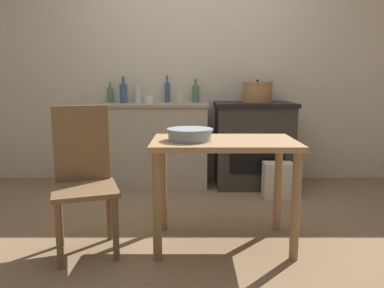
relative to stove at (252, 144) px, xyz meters
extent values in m
plane|color=#896B4C|center=(-0.64, -1.26, -0.45)|extent=(14.00, 14.00, 0.00)
cube|color=beige|center=(-0.64, 0.33, 0.83)|extent=(8.00, 0.07, 2.55)
cube|color=#B2A893|center=(-1.08, 0.04, -0.02)|extent=(1.18, 0.51, 0.84)
cube|color=gray|center=(-1.08, 0.04, 0.41)|extent=(1.21, 0.54, 0.03)
cube|color=#38332D|center=(0.00, 0.00, -0.02)|extent=(0.78, 0.58, 0.85)
cube|color=black|center=(0.00, 0.00, 0.42)|extent=(0.82, 0.62, 0.04)
cube|color=black|center=(0.00, -0.29, -0.07)|extent=(0.54, 0.01, 0.35)
cube|color=#A87F56|center=(-0.44, -1.48, 0.26)|extent=(0.95, 0.58, 0.03)
cylinder|color=#97724E|center=(-0.86, -1.72, -0.10)|extent=(0.06, 0.06, 0.69)
cylinder|color=#97724E|center=(-0.01, -1.72, -0.10)|extent=(0.06, 0.06, 0.69)
cylinder|color=#97724E|center=(-0.86, -1.24, -0.10)|extent=(0.06, 0.06, 0.69)
cylinder|color=#97724E|center=(-0.01, -1.24, -0.10)|extent=(0.06, 0.06, 0.69)
cube|color=brown|center=(-1.33, -1.63, -0.02)|extent=(0.51, 0.51, 0.03)
cube|color=brown|center=(-1.39, -1.45, 0.25)|extent=(0.35, 0.14, 0.51)
cylinder|color=brown|center=(-1.43, -1.84, -0.24)|extent=(0.04, 0.04, 0.41)
cylinder|color=brown|center=(-1.12, -1.73, -0.24)|extent=(0.04, 0.04, 0.41)
cylinder|color=brown|center=(-1.54, -1.52, -0.24)|extent=(0.04, 0.04, 0.41)
cylinder|color=brown|center=(-1.23, -1.42, -0.24)|extent=(0.04, 0.04, 0.41)
cube|color=beige|center=(0.17, -0.45, -0.28)|extent=(0.28, 0.19, 0.34)
cylinder|color=#B77A47|center=(0.04, 0.05, 0.54)|extent=(0.31, 0.31, 0.19)
cylinder|color=#B77A47|center=(0.04, 0.05, 0.64)|extent=(0.33, 0.33, 0.02)
sphere|color=black|center=(0.04, 0.05, 0.67)|extent=(0.02, 0.02, 0.02)
cylinder|color=#93A8B2|center=(-0.66, -1.51, 0.32)|extent=(0.28, 0.28, 0.08)
cylinder|color=#8597A0|center=(-0.66, -1.51, 0.35)|extent=(0.30, 0.30, 0.01)
cylinder|color=#3D5675|center=(-1.38, 0.12, 0.53)|extent=(0.08, 0.08, 0.20)
cylinder|color=#3D5675|center=(-1.38, 0.12, 0.67)|extent=(0.03, 0.03, 0.08)
cylinder|color=#517F5B|center=(-0.61, 0.19, 0.52)|extent=(0.08, 0.08, 0.18)
cylinder|color=#517F5B|center=(-0.61, 0.19, 0.65)|extent=(0.03, 0.03, 0.07)
cylinder|color=silver|center=(-1.24, 0.18, 0.50)|extent=(0.08, 0.08, 0.14)
cylinder|color=silver|center=(-1.24, 0.18, 0.60)|extent=(0.03, 0.03, 0.06)
cylinder|color=#3D5675|center=(-0.92, 0.23, 0.53)|extent=(0.06, 0.06, 0.21)
cylinder|color=#3D5675|center=(-0.92, 0.23, 0.68)|extent=(0.02, 0.02, 0.08)
cylinder|color=#517F5B|center=(-1.55, 0.23, 0.51)|extent=(0.07, 0.07, 0.16)
cylinder|color=#517F5B|center=(-1.55, 0.23, 0.62)|extent=(0.03, 0.03, 0.06)
cylinder|color=silver|center=(-1.09, -0.12, 0.47)|extent=(0.09, 0.09, 0.08)
cylinder|color=beige|center=(-0.77, -0.10, 0.48)|extent=(0.07, 0.07, 0.09)
camera|label=1|loc=(-0.65, -3.92, 0.67)|focal=35.00mm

